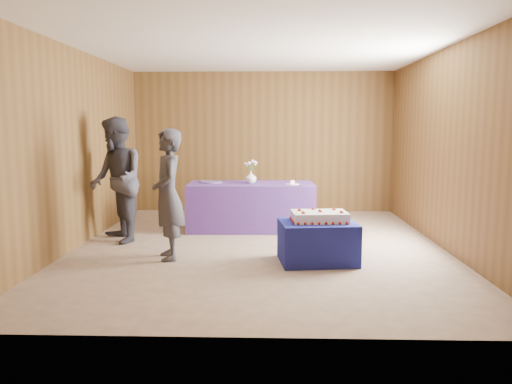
{
  "coord_description": "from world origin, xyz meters",
  "views": [
    {
      "loc": [
        0.16,
        -6.73,
        1.64
      ],
      "look_at": [
        -0.05,
        0.1,
        0.75
      ],
      "focal_mm": 35.0,
      "sensor_mm": 36.0,
      "label": 1
    }
  ],
  "objects_px": {
    "cake_table": "(317,242)",
    "sheet_cake": "(319,217)",
    "serving_table": "(251,206)",
    "vase": "(251,177)",
    "guest_left": "(168,195)",
    "guest_right": "(117,180)"
  },
  "relations": [
    {
      "from": "serving_table",
      "to": "guest_left",
      "type": "bearing_deg",
      "value": -118.43
    },
    {
      "from": "sheet_cake",
      "to": "vase",
      "type": "relative_size",
      "value": 3.8
    },
    {
      "from": "serving_table",
      "to": "vase",
      "type": "xyz_separation_m",
      "value": [
        -0.0,
        0.01,
        0.47
      ]
    },
    {
      "from": "cake_table",
      "to": "serving_table",
      "type": "distance_m",
      "value": 2.15
    },
    {
      "from": "cake_table",
      "to": "vase",
      "type": "relative_size",
      "value": 4.72
    },
    {
      "from": "vase",
      "to": "guest_left",
      "type": "xyz_separation_m",
      "value": [
        -0.95,
        -1.86,
        -0.03
      ]
    },
    {
      "from": "sheet_cake",
      "to": "guest_left",
      "type": "height_order",
      "value": "guest_left"
    },
    {
      "from": "serving_table",
      "to": "guest_left",
      "type": "distance_m",
      "value": 2.13
    },
    {
      "from": "cake_table",
      "to": "guest_right",
      "type": "xyz_separation_m",
      "value": [
        -2.76,
        1.01,
        0.65
      ]
    },
    {
      "from": "serving_table",
      "to": "guest_right",
      "type": "distance_m",
      "value": 2.16
    },
    {
      "from": "guest_left",
      "to": "vase",
      "type": "bearing_deg",
      "value": 135.02
    },
    {
      "from": "serving_table",
      "to": "sheet_cake",
      "type": "distance_m",
      "value": 2.14
    },
    {
      "from": "sheet_cake",
      "to": "guest_left",
      "type": "relative_size",
      "value": 0.45
    },
    {
      "from": "vase",
      "to": "guest_right",
      "type": "bearing_deg",
      "value": -152.89
    },
    {
      "from": "serving_table",
      "to": "vase",
      "type": "relative_size",
      "value": 10.49
    },
    {
      "from": "sheet_cake",
      "to": "guest_right",
      "type": "height_order",
      "value": "guest_right"
    },
    {
      "from": "guest_left",
      "to": "sheet_cake",
      "type": "bearing_deg",
      "value": 69.68
    },
    {
      "from": "cake_table",
      "to": "vase",
      "type": "bearing_deg",
      "value": 107.65
    },
    {
      "from": "sheet_cake",
      "to": "vase",
      "type": "xyz_separation_m",
      "value": [
        -0.92,
        1.94,
        0.28
      ]
    },
    {
      "from": "cake_table",
      "to": "sheet_cake",
      "type": "height_order",
      "value": "sheet_cake"
    },
    {
      "from": "serving_table",
      "to": "vase",
      "type": "bearing_deg",
      "value": 124.54
    },
    {
      "from": "guest_left",
      "to": "guest_right",
      "type": "relative_size",
      "value": 0.9
    }
  ]
}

